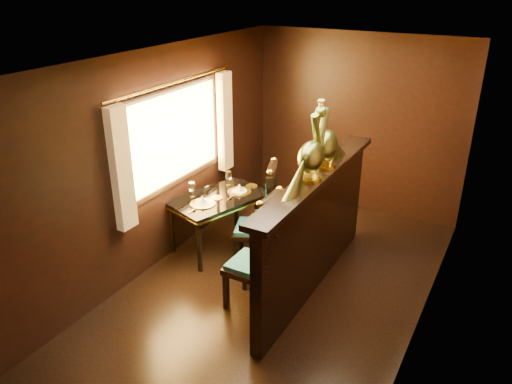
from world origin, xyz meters
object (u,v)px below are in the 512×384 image
dining_table (219,202)px  peacock_left (311,143)px  chair_left (262,250)px  peacock_right (327,132)px  chair_right (265,214)px

dining_table → peacock_left: size_ratio=1.78×
chair_left → peacock_right: size_ratio=1.75×
dining_table → chair_right: bearing=10.5°
chair_right → peacock_right: size_ratio=1.71×
chair_left → chair_right: 0.84m
chair_left → peacock_left: 1.16m
peacock_left → chair_right: bearing=152.2°
peacock_right → dining_table: bearing=177.0°
chair_left → peacock_right: (0.30, 0.78, 1.05)m
chair_right → peacock_left: 1.31m
chair_left → chair_right: bearing=117.2°
peacock_left → dining_table: bearing=161.6°
dining_table → chair_left: chair_left is taller
dining_table → chair_left: size_ratio=1.01×
chair_left → peacock_right: bearing=69.3°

